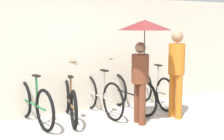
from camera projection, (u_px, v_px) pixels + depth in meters
back_wall at (90, 54)px, 6.74m from camera, size 10.76×0.12×2.43m
parked_bicycle_0 at (33, 103)px, 5.81m from camera, size 0.45×1.79×0.97m
parked_bicycle_1 at (70, 101)px, 6.07m from camera, size 0.56×1.74×1.09m
parked_bicycle_2 at (100, 95)px, 6.45m from camera, size 0.44×1.78×1.07m
parked_bicycle_3 at (130, 93)px, 6.70m from camera, size 0.44×1.77×1.10m
parked_bicycle_4 at (154, 89)px, 7.11m from camera, size 0.44×1.68×1.02m
pedestrian_leading at (143, 44)px, 5.59m from camera, size 0.95×0.95×1.94m
pedestrian_center at (176, 67)px, 6.11m from camera, size 0.32×0.32×1.74m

